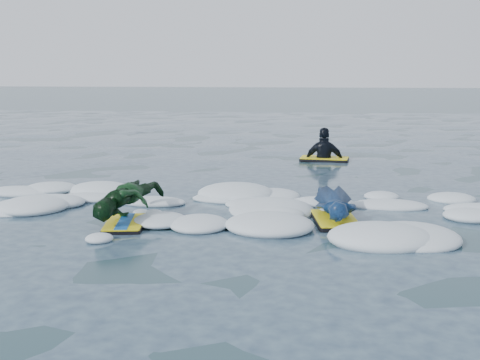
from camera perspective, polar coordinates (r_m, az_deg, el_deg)
name	(u,v)px	position (r m, az deg, el deg)	size (l,w,h in m)	color
ground	(223,229)	(7.79, -1.66, -4.69)	(120.00, 120.00, 0.00)	#19353C
foam_band	(233,211)	(8.78, -0.67, -2.93)	(12.00, 3.10, 0.30)	silver
prone_woman_unit	(335,205)	(8.36, 8.98, -2.35)	(0.68, 1.55, 0.39)	black
prone_child_unit	(128,203)	(8.16, -10.53, -2.16)	(0.94, 1.47, 0.54)	black
waiting_rider_unit	(324,163)	(13.65, 7.99, 1.63)	(1.13, 0.71, 1.60)	black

